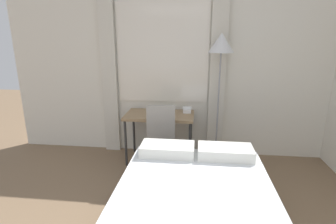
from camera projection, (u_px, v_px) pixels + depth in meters
wall_back_with_window at (179, 70)px, 4.03m from camera, size 5.43×0.13×2.70m
desk at (160, 118)px, 3.89m from camera, size 1.01×0.58×0.74m
desk_chair at (161, 134)px, 3.65m from camera, size 0.46×0.46×0.97m
standing_lamp at (221, 53)px, 3.58m from camera, size 0.35×0.35×1.89m
telephone at (187, 110)px, 3.95m from camera, size 0.14×0.13×0.09m
book at (159, 112)px, 3.95m from camera, size 0.29×0.17×0.02m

